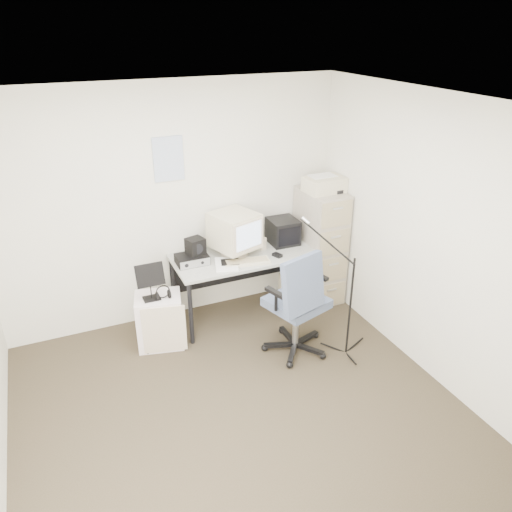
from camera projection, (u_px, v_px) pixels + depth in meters
name	position (u px, v px, depth m)	size (l,w,h in m)	color
floor	(242.00, 415.00, 4.18)	(3.60, 3.60, 0.01)	#332C1B
ceiling	(237.00, 107.00, 3.10)	(3.60, 3.60, 0.01)	white
wall_back	(174.00, 206.00, 5.12)	(3.60, 0.02, 2.50)	silver
wall_front	(398.00, 467.00, 2.15)	(3.60, 0.02, 2.50)	silver
wall_right	(433.00, 243.00, 4.29)	(0.02, 3.60, 2.50)	silver
wall_calendar	(168.00, 159.00, 4.89)	(0.30, 0.02, 0.44)	white
filing_cabinet	(320.00, 246.00, 5.69)	(0.40, 0.60, 1.30)	gray
printer	(324.00, 185.00, 5.36)	(0.42, 0.28, 0.16)	#C6B68E
desk	(244.00, 285.00, 5.44)	(1.50, 0.70, 0.73)	#B8B9A5
crt_monitor	(234.00, 234.00, 5.20)	(0.42, 0.44, 0.46)	#C6B68E
crt_tv	(283.00, 231.00, 5.51)	(0.30, 0.32, 0.28)	black
desk_speaker	(262.00, 243.00, 5.39)	(0.07, 0.07, 0.13)	beige
keyboard	(247.00, 262.00, 5.10)	(0.47, 0.17, 0.03)	#C6B68E
mouse	(277.00, 255.00, 5.24)	(0.06, 0.10, 0.03)	black
radio_receiver	(192.00, 259.00, 5.09)	(0.32, 0.23, 0.09)	black
radio_speaker	(195.00, 246.00, 5.06)	(0.17, 0.16, 0.17)	black
papers	(226.00, 264.00, 5.06)	(0.22, 0.30, 0.02)	white
pc_tower	(292.00, 295.00, 5.60)	(0.18, 0.40, 0.38)	#C6B68E
office_chair	(297.00, 301.00, 4.75)	(0.65, 0.65, 1.13)	slate
side_cart	(160.00, 320.00, 4.97)	(0.44, 0.35, 0.55)	silver
music_stand	(150.00, 281.00, 4.73)	(0.27, 0.14, 0.39)	black
headphones	(163.00, 294.00, 4.80)	(0.15, 0.15, 0.03)	black
mic_stand	(352.00, 293.00, 4.67)	(0.02, 0.02, 1.35)	black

